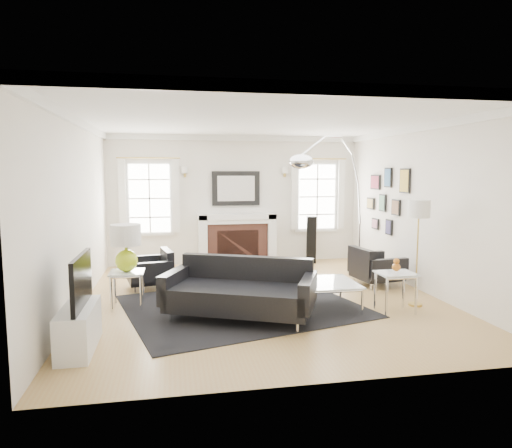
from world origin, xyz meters
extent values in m
plane|color=#A98046|center=(0.00, 0.00, 0.00)|extent=(6.00, 6.00, 0.00)
cube|color=white|center=(0.00, 3.00, 1.40)|extent=(5.50, 0.04, 2.80)
cube|color=white|center=(0.00, -3.00, 1.40)|extent=(5.50, 0.04, 2.80)
cube|color=white|center=(-2.75, 0.00, 1.40)|extent=(0.04, 6.00, 2.80)
cube|color=white|center=(2.75, 0.00, 1.40)|extent=(0.04, 6.00, 2.80)
cube|color=white|center=(0.00, 0.00, 2.80)|extent=(5.50, 6.00, 0.02)
cube|color=white|center=(0.00, 0.00, 2.74)|extent=(5.50, 6.00, 0.12)
cube|color=white|center=(-0.75, 2.80, 0.55)|extent=(0.18, 0.38, 1.10)
cube|color=white|center=(0.75, 2.80, 0.55)|extent=(0.18, 0.38, 1.10)
cube|color=white|center=(0.00, 2.80, 1.05)|extent=(1.70, 0.38, 0.12)
cube|color=white|center=(0.00, 2.80, 0.95)|extent=(1.50, 0.34, 0.10)
cube|color=brown|center=(0.00, 2.82, 0.45)|extent=(1.30, 0.30, 0.90)
cube|color=black|center=(0.00, 2.72, 0.38)|extent=(0.90, 0.10, 0.76)
cube|color=brown|center=(0.00, 2.55, 0.02)|extent=(1.70, 0.50, 0.04)
cube|color=black|center=(0.00, 2.96, 1.65)|extent=(1.05, 0.06, 0.75)
cube|color=white|center=(0.00, 2.92, 1.65)|extent=(0.82, 0.02, 0.55)
cube|color=white|center=(-1.85, 2.97, 1.45)|extent=(1.00, 0.05, 1.60)
cube|color=white|center=(-1.85, 2.94, 1.45)|extent=(0.84, 0.02, 1.44)
cube|color=white|center=(-2.40, 2.87, 1.50)|extent=(0.14, 0.05, 1.55)
cube|color=white|center=(-1.30, 2.87, 1.50)|extent=(0.14, 0.05, 1.55)
cube|color=white|center=(1.85, 2.97, 1.45)|extent=(1.00, 0.05, 1.60)
cube|color=white|center=(1.85, 2.94, 1.45)|extent=(0.84, 0.02, 1.44)
cube|color=white|center=(1.30, 2.87, 1.50)|extent=(0.14, 0.05, 1.55)
cube|color=white|center=(2.40, 2.87, 1.50)|extent=(0.14, 0.05, 1.55)
cube|color=black|center=(2.72, 0.60, 1.85)|extent=(0.03, 0.34, 0.44)
cube|color=gold|center=(2.70, 0.60, 1.85)|extent=(0.01, 0.29, 0.39)
cube|color=black|center=(2.72, 1.25, 1.90)|extent=(0.03, 0.28, 0.38)
cube|color=#315A88|center=(2.70, 1.25, 1.90)|extent=(0.01, 0.23, 0.33)
cube|color=black|center=(2.72, 1.80, 1.80)|extent=(0.03, 0.40, 0.30)
cube|color=#9C3046|center=(2.70, 1.80, 1.80)|extent=(0.01, 0.35, 0.25)
cube|color=black|center=(2.72, 0.90, 1.35)|extent=(0.03, 0.30, 0.30)
cube|color=brown|center=(2.70, 0.90, 1.35)|extent=(0.01, 0.25, 0.25)
cube|color=black|center=(2.72, 1.45, 1.40)|extent=(0.03, 0.26, 0.34)
cube|color=#508565|center=(2.70, 1.45, 1.40)|extent=(0.01, 0.21, 0.29)
cube|color=black|center=(2.72, 2.00, 1.35)|extent=(0.03, 0.32, 0.24)
cube|color=#A28645|center=(2.70, 2.00, 1.35)|extent=(0.01, 0.27, 0.19)
cube|color=black|center=(2.72, 1.15, 0.95)|extent=(0.03, 0.24, 0.30)
cube|color=#312C58|center=(2.70, 1.15, 0.95)|extent=(0.01, 0.19, 0.25)
cube|color=black|center=(2.72, 1.75, 0.95)|extent=(0.03, 0.28, 0.22)
cube|color=#AB6475|center=(2.70, 1.75, 0.95)|extent=(0.01, 0.23, 0.17)
cube|color=white|center=(-2.45, -1.70, 0.25)|extent=(0.35, 1.00, 0.50)
cube|color=black|center=(-2.40, -1.70, 0.80)|extent=(0.05, 1.00, 0.58)
cube|color=black|center=(-0.38, -0.37, 0.01)|extent=(3.86, 3.47, 0.01)
cube|color=black|center=(-0.51, -0.94, 0.30)|extent=(2.13, 1.61, 0.32)
cube|color=black|center=(-0.34, -0.57, 0.53)|extent=(1.82, 0.91, 0.53)
cube|color=black|center=(-1.37, -0.56, 0.43)|extent=(0.50, 0.89, 0.41)
cube|color=black|center=(0.35, -1.32, 0.43)|extent=(0.50, 0.89, 0.41)
cube|color=black|center=(-1.80, 1.02, 0.24)|extent=(0.82, 0.82, 0.26)
cube|color=black|center=(-1.49, 1.07, 0.44)|extent=(0.25, 0.71, 0.44)
cube|color=black|center=(-1.87, 1.36, 0.35)|extent=(0.71, 0.24, 0.33)
cube|color=black|center=(-1.73, 0.67, 0.35)|extent=(0.71, 0.24, 0.33)
cube|color=black|center=(2.19, 0.50, 0.25)|extent=(0.81, 0.81, 0.27)
cube|color=black|center=(1.87, 0.46, 0.45)|extent=(0.22, 0.73, 0.45)
cube|color=black|center=(2.24, 0.15, 0.36)|extent=(0.73, 0.20, 0.34)
cube|color=black|center=(2.14, 0.86, 0.36)|extent=(0.73, 0.20, 0.34)
cube|color=silver|center=(0.79, -0.70, 0.39)|extent=(0.91, 0.91, 0.02)
cylinder|color=silver|center=(0.38, -1.12, 0.20)|extent=(0.04, 0.04, 0.40)
cylinder|color=silver|center=(1.21, -1.12, 0.20)|extent=(0.04, 0.04, 0.40)
cylinder|color=silver|center=(0.38, -0.29, 0.20)|extent=(0.04, 0.04, 0.40)
cylinder|color=silver|center=(1.21, -0.29, 0.20)|extent=(0.04, 0.04, 0.40)
cube|color=silver|center=(-2.06, -0.11, 0.53)|extent=(0.49, 0.49, 0.02)
cylinder|color=silver|center=(-2.27, -0.32, 0.27)|extent=(0.04, 0.04, 0.54)
cylinder|color=silver|center=(-1.85, -0.32, 0.27)|extent=(0.04, 0.04, 0.54)
cylinder|color=silver|center=(-2.27, 0.10, 0.27)|extent=(0.04, 0.04, 0.54)
cylinder|color=silver|center=(-1.85, 0.10, 0.27)|extent=(0.04, 0.04, 0.54)
cube|color=silver|center=(1.74, -1.05, 0.57)|extent=(0.53, 0.44, 0.02)
cylinder|color=silver|center=(1.52, -1.23, 0.29)|extent=(0.04, 0.04, 0.58)
cylinder|color=silver|center=(1.96, -1.23, 0.29)|extent=(0.04, 0.04, 0.58)
cylinder|color=silver|center=(1.52, -0.87, 0.29)|extent=(0.04, 0.04, 0.58)
cylinder|color=silver|center=(1.96, -0.87, 0.29)|extent=(0.04, 0.04, 0.58)
sphere|color=#B8D51A|center=(-2.06, -0.11, 0.71)|extent=(0.33, 0.33, 0.33)
cylinder|color=#B8D51A|center=(-2.06, -0.11, 0.87)|extent=(0.04, 0.04, 0.13)
cylinder|color=white|center=(-2.06, -0.11, 1.09)|extent=(0.44, 0.44, 0.31)
sphere|color=#B76117|center=(1.74, -1.05, 0.66)|extent=(0.12, 0.12, 0.12)
sphere|color=#B76117|center=(1.74, -1.05, 0.74)|extent=(0.09, 0.09, 0.09)
cube|color=silver|center=(2.20, 1.32, 0.11)|extent=(0.28, 0.46, 0.23)
ellipsoid|color=silver|center=(0.61, -0.05, 2.16)|extent=(0.39, 0.39, 0.23)
cylinder|color=gold|center=(2.20, -0.80, 0.02)|extent=(0.20, 0.20, 0.03)
cylinder|color=gold|center=(2.20, -0.80, 0.71)|extent=(0.02, 0.02, 1.42)
cylinder|color=white|center=(2.20, -0.80, 1.47)|extent=(0.32, 0.32, 0.26)
cube|color=black|center=(1.64, 2.65, 0.52)|extent=(0.25, 0.25, 1.04)
camera|label=1|loc=(-1.39, -6.96, 2.00)|focal=32.00mm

